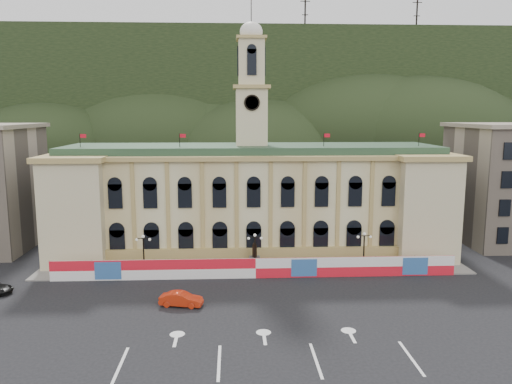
{
  "coord_description": "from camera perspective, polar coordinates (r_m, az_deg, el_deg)",
  "views": [
    {
      "loc": [
        -2.81,
        -44.2,
        20.25
      ],
      "look_at": [
        0.19,
        18.0,
        10.31
      ],
      "focal_mm": 35.0,
      "sensor_mm": 36.0,
      "label": 1
    }
  ],
  "objects": [
    {
      "name": "ground",
      "position": [
        48.7,
        0.83,
        -15.5
      ],
      "size": [
        260.0,
        260.0,
        0.0
      ],
      "primitive_type": "plane",
      "color": "black",
      "rests_on": "ground"
    },
    {
      "name": "lane_markings",
      "position": [
        44.21,
        1.26,
        -18.19
      ],
      "size": [
        26.0,
        10.0,
        0.02
      ],
      "primitive_type": null,
      "color": "white",
      "rests_on": "ground"
    },
    {
      "name": "hill_ridge",
      "position": [
        166.22,
        -1.8,
        8.8
      ],
      "size": [
        230.0,
        80.0,
        64.0
      ],
      "color": "black",
      "rests_on": "ground"
    },
    {
      "name": "city_hall",
      "position": [
        72.95,
        -0.51,
        -0.72
      ],
      "size": [
        56.2,
        17.6,
        37.1
      ],
      "color": "beige",
      "rests_on": "ground"
    },
    {
      "name": "hoarding_fence",
      "position": [
        62.31,
        0.01,
        -8.69
      ],
      "size": [
        50.0,
        0.44,
        2.5
      ],
      "color": "red",
      "rests_on": "ground"
    },
    {
      "name": "pavement",
      "position": [
        65.21,
        -0.15,
        -8.95
      ],
      "size": [
        56.0,
        5.5,
        0.16
      ],
      "primitive_type": "cube",
      "color": "slate",
      "rests_on": "ground"
    },
    {
      "name": "statue",
      "position": [
        65.12,
        -0.17,
        -7.95
      ],
      "size": [
        1.4,
        1.4,
        3.72
      ],
      "color": "#595651",
      "rests_on": "ground"
    },
    {
      "name": "lamp_left",
      "position": [
        64.54,
        -12.72,
        -6.59
      ],
      "size": [
        1.96,
        0.44,
        5.15
      ],
      "color": "black",
      "rests_on": "ground"
    },
    {
      "name": "lamp_center",
      "position": [
        63.63,
        -0.12,
        -6.59
      ],
      "size": [
        1.96,
        0.44,
        5.15
      ],
      "color": "black",
      "rests_on": "ground"
    },
    {
      "name": "lamp_right",
      "position": [
        65.75,
        12.23,
        -6.29
      ],
      "size": [
        1.96,
        0.44,
        5.15
      ],
      "color": "black",
      "rests_on": "ground"
    },
    {
      "name": "red_sedan",
      "position": [
        54.46,
        -8.54,
        -12.02
      ],
      "size": [
        3.3,
        5.15,
        1.5
      ],
      "primitive_type": "imported",
      "rotation": [
        0.0,
        0.0,
        1.38
      ],
      "color": "#B8250D",
      "rests_on": "ground"
    }
  ]
}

